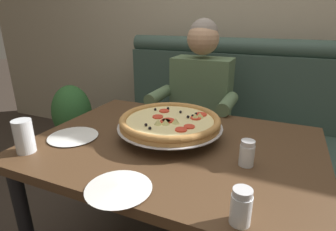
{
  "coord_description": "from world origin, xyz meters",
  "views": [
    {
      "loc": [
        0.42,
        -1.01,
        1.28
      ],
      "look_at": [
        -0.06,
        0.07,
        0.85
      ],
      "focal_mm": 28.8,
      "sensor_mm": 36.0,
      "label": 1
    }
  ],
  "objects_px": {
    "diner_main": "(196,106)",
    "booth_bench": "(218,135)",
    "plate_near_left": "(119,187)",
    "drinking_glass": "(24,138)",
    "potted_plant": "(73,118)",
    "shaker_pepper_flakes": "(241,209)",
    "dining_table": "(174,160)",
    "shaker_parmesan": "(247,155)",
    "plate_near_right": "(73,135)",
    "pizza": "(170,122)"
  },
  "relations": [
    {
      "from": "diner_main",
      "to": "booth_bench",
      "type": "bearing_deg",
      "value": 68.17
    },
    {
      "from": "plate_near_left",
      "to": "drinking_glass",
      "type": "distance_m",
      "value": 0.51
    },
    {
      "from": "plate_near_left",
      "to": "drinking_glass",
      "type": "bearing_deg",
      "value": 172.03
    },
    {
      "from": "potted_plant",
      "to": "shaker_pepper_flakes",
      "type": "bearing_deg",
      "value": -34.71
    },
    {
      "from": "booth_bench",
      "to": "dining_table",
      "type": "xyz_separation_m",
      "value": [
        0.0,
        -0.93,
        0.26
      ]
    },
    {
      "from": "potted_plant",
      "to": "booth_bench",
      "type": "bearing_deg",
      "value": 5.53
    },
    {
      "from": "booth_bench",
      "to": "shaker_parmesan",
      "type": "relative_size",
      "value": 16.82
    },
    {
      "from": "plate_near_right",
      "to": "drinking_glass",
      "type": "height_order",
      "value": "drinking_glass"
    },
    {
      "from": "pizza",
      "to": "plate_near_left",
      "type": "height_order",
      "value": "pizza"
    },
    {
      "from": "diner_main",
      "to": "pizza",
      "type": "height_order",
      "value": "diner_main"
    },
    {
      "from": "booth_bench",
      "to": "plate_near_left",
      "type": "relative_size",
      "value": 7.76
    },
    {
      "from": "shaker_pepper_flakes",
      "to": "plate_near_left",
      "type": "bearing_deg",
      "value": -179.0
    },
    {
      "from": "pizza",
      "to": "drinking_glass",
      "type": "relative_size",
      "value": 3.47
    },
    {
      "from": "shaker_parmesan",
      "to": "plate_near_right",
      "type": "distance_m",
      "value": 0.78
    },
    {
      "from": "diner_main",
      "to": "pizza",
      "type": "relative_size",
      "value": 2.62
    },
    {
      "from": "plate_near_left",
      "to": "pizza",
      "type": "bearing_deg",
      "value": 91.3
    },
    {
      "from": "shaker_parmesan",
      "to": "shaker_pepper_flakes",
      "type": "relative_size",
      "value": 0.95
    },
    {
      "from": "plate_near_right",
      "to": "potted_plant",
      "type": "height_order",
      "value": "plate_near_right"
    },
    {
      "from": "diner_main",
      "to": "shaker_parmesan",
      "type": "xyz_separation_m",
      "value": [
        0.43,
        -0.73,
        0.08
      ]
    },
    {
      "from": "shaker_parmesan",
      "to": "shaker_pepper_flakes",
      "type": "xyz_separation_m",
      "value": [
        0.03,
        -0.32,
        0.0
      ]
    },
    {
      "from": "dining_table",
      "to": "plate_near_left",
      "type": "height_order",
      "value": "plate_near_left"
    },
    {
      "from": "booth_bench",
      "to": "plate_near_left",
      "type": "distance_m",
      "value": 1.37
    },
    {
      "from": "booth_bench",
      "to": "plate_near_right",
      "type": "height_order",
      "value": "booth_bench"
    },
    {
      "from": "dining_table",
      "to": "plate_near_right",
      "type": "relative_size",
      "value": 5.47
    },
    {
      "from": "dining_table",
      "to": "diner_main",
      "type": "xyz_separation_m",
      "value": [
        -0.11,
        0.66,
        0.05
      ]
    },
    {
      "from": "diner_main",
      "to": "potted_plant",
      "type": "relative_size",
      "value": 1.82
    },
    {
      "from": "diner_main",
      "to": "shaker_pepper_flakes",
      "type": "relative_size",
      "value": 11.9
    },
    {
      "from": "shaker_parmesan",
      "to": "plate_near_right",
      "type": "relative_size",
      "value": 0.44
    },
    {
      "from": "shaker_pepper_flakes",
      "to": "plate_near_left",
      "type": "height_order",
      "value": "shaker_pepper_flakes"
    },
    {
      "from": "booth_bench",
      "to": "plate_near_left",
      "type": "bearing_deg",
      "value": -91.29
    },
    {
      "from": "diner_main",
      "to": "shaker_parmesan",
      "type": "height_order",
      "value": "diner_main"
    },
    {
      "from": "booth_bench",
      "to": "potted_plant",
      "type": "xyz_separation_m",
      "value": [
        -1.36,
        -0.13,
        -0.01
      ]
    },
    {
      "from": "plate_near_left",
      "to": "drinking_glass",
      "type": "relative_size",
      "value": 1.57
    },
    {
      "from": "drinking_glass",
      "to": "potted_plant",
      "type": "height_order",
      "value": "drinking_glass"
    },
    {
      "from": "shaker_parmesan",
      "to": "shaker_pepper_flakes",
      "type": "bearing_deg",
      "value": -84.47
    },
    {
      "from": "shaker_pepper_flakes",
      "to": "drinking_glass",
      "type": "distance_m",
      "value": 0.89
    },
    {
      "from": "pizza",
      "to": "plate_near_left",
      "type": "xyz_separation_m",
      "value": [
        0.01,
        -0.45,
        -0.07
      ]
    },
    {
      "from": "plate_near_left",
      "to": "drinking_glass",
      "type": "height_order",
      "value": "drinking_glass"
    },
    {
      "from": "booth_bench",
      "to": "potted_plant",
      "type": "relative_size",
      "value": 2.44
    },
    {
      "from": "pizza",
      "to": "drinking_glass",
      "type": "height_order",
      "value": "drinking_glass"
    },
    {
      "from": "booth_bench",
      "to": "shaker_pepper_flakes",
      "type": "bearing_deg",
      "value": -74.85
    },
    {
      "from": "booth_bench",
      "to": "diner_main",
      "type": "height_order",
      "value": "diner_main"
    },
    {
      "from": "shaker_parmesan",
      "to": "plate_near_left",
      "type": "distance_m",
      "value": 0.49
    },
    {
      "from": "diner_main",
      "to": "plate_near_right",
      "type": "height_order",
      "value": "diner_main"
    },
    {
      "from": "drinking_glass",
      "to": "potted_plant",
      "type": "distance_m",
      "value": 1.46
    },
    {
      "from": "shaker_parmesan",
      "to": "potted_plant",
      "type": "xyz_separation_m",
      "value": [
        -1.68,
        0.87,
        -0.4
      ]
    },
    {
      "from": "booth_bench",
      "to": "shaker_pepper_flakes",
      "type": "relative_size",
      "value": 15.95
    },
    {
      "from": "dining_table",
      "to": "shaker_parmesan",
      "type": "relative_size",
      "value": 12.38
    },
    {
      "from": "diner_main",
      "to": "plate_near_left",
      "type": "height_order",
      "value": "diner_main"
    },
    {
      "from": "dining_table",
      "to": "plate_near_right",
      "type": "xyz_separation_m",
      "value": [
        -0.45,
        -0.14,
        0.1
      ]
    }
  ]
}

